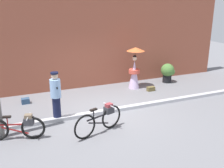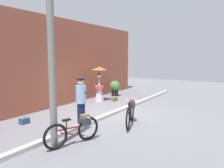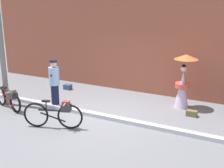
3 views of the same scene
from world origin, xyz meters
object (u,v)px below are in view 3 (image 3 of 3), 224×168
at_px(bicycle_far_side, 9,98).
at_px(bicycle_near_officer, 55,114).
at_px(utility_pole, 0,35).
at_px(backpack_spare, 68,87).
at_px(person_officer, 54,83).
at_px(person_with_parasol, 183,82).
at_px(backpack_on_pavement, 192,113).

bearing_deg(bicycle_far_side, bicycle_near_officer, -11.61).
bearing_deg(bicycle_near_officer, utility_pole, 163.89).
xyz_separation_m(bicycle_far_side, backpack_spare, (0.41, 2.73, -0.29)).
distance_m(bicycle_near_officer, person_officer, 1.74).
bearing_deg(person_with_parasol, bicycle_far_side, -150.96).
xyz_separation_m(person_officer, person_with_parasol, (3.82, 1.97, 0.04)).
relative_size(person_with_parasol, backpack_spare, 6.04).
bearing_deg(bicycle_far_side, backpack_spare, 81.42).
bearing_deg(backpack_on_pavement, bicycle_far_side, -158.72).
relative_size(bicycle_near_officer, backpack_spare, 5.48).
distance_m(bicycle_near_officer, person_with_parasol, 4.33).
distance_m(bicycle_far_side, backpack_on_pavement, 5.98).
xyz_separation_m(bicycle_near_officer, bicycle_far_side, (-2.31, 0.47, -0.04)).
height_order(person_officer, utility_pole, utility_pole).
relative_size(bicycle_near_officer, utility_pole, 0.34).
bearing_deg(person_with_parasol, backpack_spare, -178.85).
relative_size(backpack_on_pavement, backpack_spare, 1.10).
height_order(bicycle_far_side, backpack_spare, bicycle_far_side).
xyz_separation_m(person_officer, backpack_on_pavement, (4.30, 1.32, -0.77)).
relative_size(bicycle_near_officer, person_officer, 1.01).
relative_size(bicycle_near_officer, backpack_on_pavement, 4.96).
relative_size(person_with_parasol, backpack_on_pavement, 5.48).
height_order(bicycle_near_officer, person_with_parasol, person_with_parasol).
relative_size(bicycle_far_side, person_with_parasol, 0.89).
relative_size(bicycle_near_officer, person_with_parasol, 0.91).
distance_m(backpack_on_pavement, utility_pole, 6.70).
distance_m(bicycle_far_side, utility_pole, 2.08).
height_order(backpack_on_pavement, utility_pole, utility_pole).
relative_size(bicycle_far_side, utility_pole, 0.34).
bearing_deg(backpack_on_pavement, utility_pole, -162.95).
height_order(bicycle_far_side, person_with_parasol, person_with_parasol).
bearing_deg(bicycle_near_officer, person_with_parasol, 49.90).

